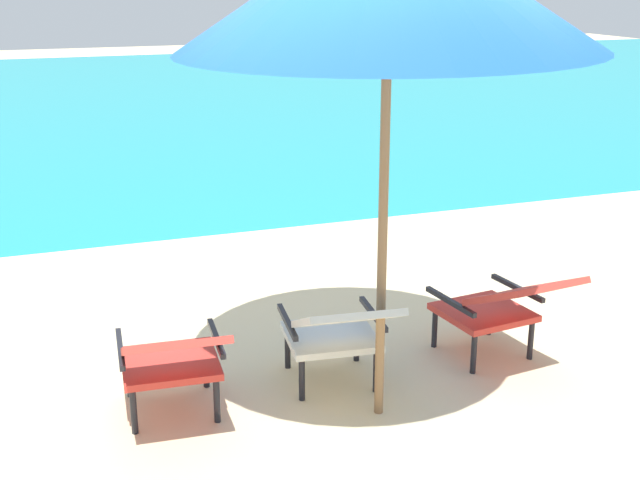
# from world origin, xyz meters

# --- Properties ---
(ground_plane) EXTENTS (40.00, 40.00, 0.00)m
(ground_plane) POSITION_xyz_m (0.00, 4.00, 0.00)
(ground_plane) COLOR beige
(ocean_band) EXTENTS (40.00, 18.00, 0.01)m
(ocean_band) POSITION_xyz_m (0.00, 12.00, 0.00)
(ocean_band) COLOR teal
(ocean_band) RESTS_ON ground_plane
(lounge_chair_left) EXTENTS (0.60, 0.91, 0.68)m
(lounge_chair_left) POSITION_xyz_m (-1.05, -0.27, 0.40)
(lounge_chair_left) COLOR red
(lounge_chair_left) RESTS_ON ground_plane
(lounge_chair_center) EXTENTS (0.63, 0.93, 0.68)m
(lounge_chair_center) POSITION_xyz_m (-0.10, -0.24, 0.40)
(lounge_chair_center) COLOR silver
(lounge_chair_center) RESTS_ON ground_plane
(lounge_chair_right) EXTENTS (0.63, 0.93, 0.68)m
(lounge_chair_right) POSITION_xyz_m (0.98, -0.22, 0.40)
(lounge_chair_right) COLOR red
(lounge_chair_right) RESTS_ON ground_plane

